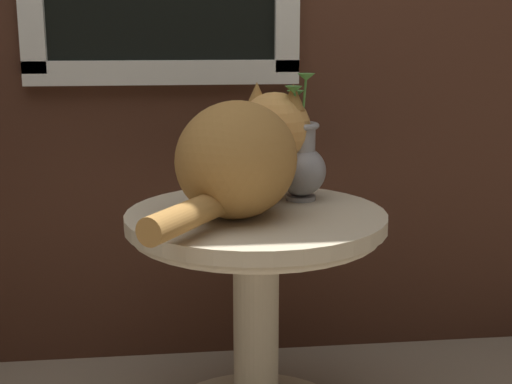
# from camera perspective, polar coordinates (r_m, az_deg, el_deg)

# --- Properties ---
(wicker_side_table) EXTENTS (0.64, 0.64, 0.58)m
(wicker_side_table) POSITION_cam_1_polar(r_m,az_deg,el_deg) (1.81, -0.00, -7.37)
(wicker_side_table) COLOR beige
(wicker_side_table) RESTS_ON ground_plane
(cat) EXTENTS (0.43, 0.59, 0.30)m
(cat) POSITION_cam_1_polar(r_m,az_deg,el_deg) (1.71, -0.95, 3.05)
(cat) COLOR #AD7A3D
(cat) RESTS_ON wicker_side_table
(pewter_vase_with_ivy) EXTENTS (0.13, 0.13, 0.33)m
(pewter_vase_with_ivy) POSITION_cam_1_polar(r_m,az_deg,el_deg) (1.86, 3.58, 2.34)
(pewter_vase_with_ivy) COLOR #99999E
(pewter_vase_with_ivy) RESTS_ON wicker_side_table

